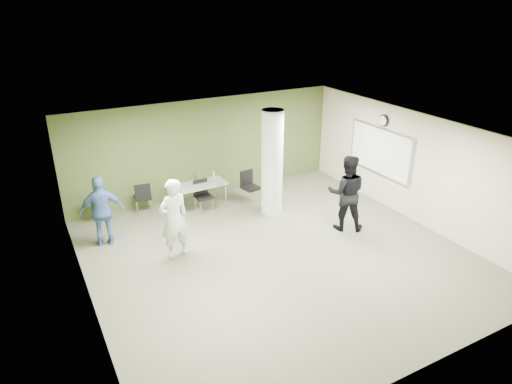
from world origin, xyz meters
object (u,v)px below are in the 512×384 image
folding_table (197,186)px  woman_white (174,219)px  chair_back_left (99,205)px  man_black (346,193)px  man_blue (102,211)px

folding_table → woman_white: size_ratio=0.86×
chair_back_left → woman_white: woman_white is taller
folding_table → man_black: bearing=-46.1°
chair_back_left → woman_white: 2.81m
man_black → folding_table: bearing=-10.3°
woman_white → man_blue: woman_white is taller
chair_back_left → man_blue: size_ratio=0.49×
man_blue → chair_back_left: bearing=-85.3°
folding_table → man_blue: bearing=-166.9°
folding_table → woman_white: (-1.32, -2.00, 0.23)m
folding_table → man_blue: (-2.60, -0.71, 0.15)m
man_black → man_blue: (-5.42, 2.02, -0.11)m
folding_table → man_black: (2.83, -2.72, 0.26)m
folding_table → man_black: 3.93m
woman_white → man_black: (4.15, -0.72, 0.03)m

